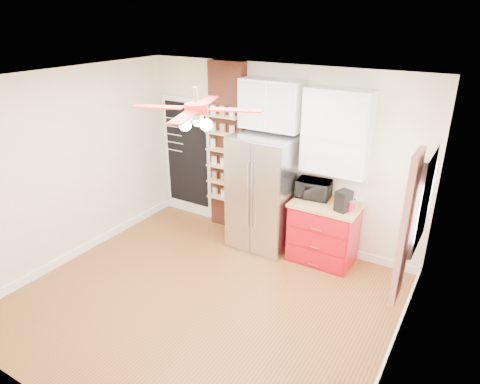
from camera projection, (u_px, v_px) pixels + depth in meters
The scene contains 21 objects.
floor at pixel (204, 300), 5.40m from camera, with size 4.50×4.50×0.00m, color brown.
ceiling at pixel (195, 82), 4.35m from camera, with size 4.50×4.50×0.00m, color white.
wall_back at pixel (278, 156), 6.45m from camera, with size 4.50×0.02×2.70m, color beige.
wall_front at pixel (47, 294), 3.30m from camera, with size 4.50×0.02×2.70m, color beige.
wall_left at pixel (69, 168), 5.95m from camera, with size 0.02×4.00×2.70m, color beige.
wall_right at pixel (404, 257), 3.80m from camera, with size 0.02×4.00×2.70m, color beige.
chalkboard at pixel (188, 154), 7.33m from camera, with size 0.95×0.05×1.95m.
brick_pillar at pixel (228, 149), 6.79m from camera, with size 0.60×0.16×2.70m, color brown.
fridge at pixel (263, 192), 6.37m from camera, with size 0.90×0.70×1.75m, color silver.
upper_glass_cabinet at pixel (271, 105), 6.02m from camera, with size 0.90×0.35×0.70m, color white.
red_cabinet at pixel (324, 232), 6.11m from camera, with size 0.94×0.64×0.90m.
upper_shelf_unit at pixel (336, 133), 5.69m from camera, with size 0.90×0.30×1.15m, color white.
window at pixel (424, 200), 4.44m from camera, with size 0.04×0.75×1.05m, color white.
curtain at pixel (406, 229), 4.07m from camera, with size 0.06×0.40×1.55m, color red.
ceiling_fan at pixel (196, 109), 4.46m from camera, with size 1.40×1.40×0.44m.
toaster_oven at pixel (314, 189), 6.08m from camera, with size 0.47×0.32×0.26m, color black.
coffee_maker at pixel (343, 201), 5.67m from camera, with size 0.16×0.20×0.29m, color black.
canister_left at pixel (351, 207), 5.68m from camera, with size 0.09×0.09×0.14m, color red.
canister_right at pixel (352, 202), 5.81m from camera, with size 0.11×0.11×0.14m, color #AE0928.
pantry_jar_oats at pixel (213, 143), 6.74m from camera, with size 0.08×0.08×0.14m, color beige.
pantry_jar_beans at pixel (228, 147), 6.57m from camera, with size 0.10×0.10×0.14m, color #97794D.
Camera 1 is at (2.69, -3.56, 3.37)m, focal length 32.00 mm.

